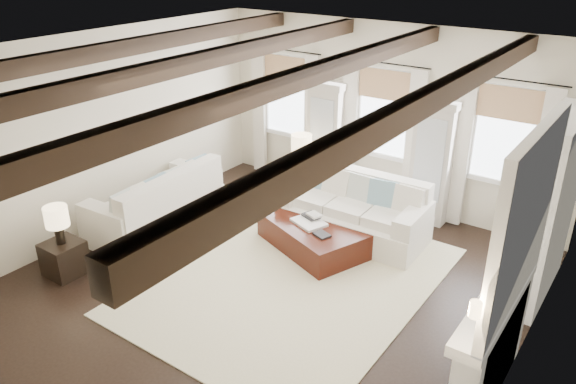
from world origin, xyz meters
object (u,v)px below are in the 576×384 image
Objects in this scene: ottoman at (313,235)px; side_table_back at (301,184)px; sofa_left at (159,204)px; sofa_back at (354,212)px; side_table_front at (64,258)px.

side_table_back is (-1.15, 1.36, 0.09)m from ottoman.
ottoman is 1.78m from side_table_back.
side_table_back is at bearing 59.40° from sofa_left.
side_table_back is at bearing 157.20° from sofa_back.
sofa_left is 1.44× the size of ottoman.
sofa_back is 1.43× the size of ottoman.
ottoman is at bearing -49.75° from side_table_back.
sofa_left is 1.81m from side_table_front.
side_table_front is at bearing -91.15° from sofa_left.
side_table_front is 4.27m from side_table_back.
ottoman is 3.29× the size of side_table_front.
sofa_left reaches higher than side_table_back.
sofa_left is 2.61m from side_table_back.
ottoman is at bearing 46.87° from side_table_front.
sofa_left is 3.86× the size of side_table_back.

